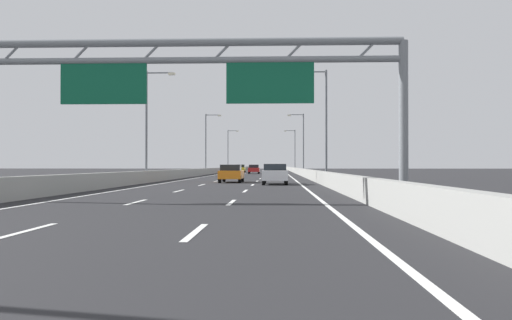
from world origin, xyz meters
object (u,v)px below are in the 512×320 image
object	(u,v)px
streetlamp_left_mid	(149,119)
streetlamp_right_far	(302,140)
yellow_car	(240,168)
streetlamp_left_distant	(229,148)
streetlamp_right_distant	(294,148)
orange_car	(231,173)
white_car	(275,174)
sign_gantry	(187,77)
streetlamp_left_far	(207,140)
streetlamp_right_mid	(323,118)
red_car	(254,169)

from	to	relation	value
streetlamp_left_mid	streetlamp_right_far	distance (m)	41.89
streetlamp_right_far	yellow_car	world-z (taller)	streetlamp_right_far
streetlamp_right_far	yellow_car	distance (m)	21.87
streetlamp_left_distant	streetlamp_right_distant	distance (m)	14.93
orange_car	white_car	bearing A→B (deg)	-50.03
sign_gantry	streetlamp_right_far	bearing A→B (deg)	83.37
streetlamp_left_far	streetlamp_right_distant	distance (m)	41.89
sign_gantry	streetlamp_right_far	xyz separation A→B (m)	(7.47, 64.32, 0.56)
streetlamp_right_mid	streetlamp_left_distant	xyz separation A→B (m)	(-14.93, 78.29, 0.00)
streetlamp_left_distant	red_car	size ratio (longest dim) A/B	2.15
streetlamp_right_far	yellow_car	xyz separation A→B (m)	(-10.91, 18.38, -4.62)
sign_gantry	white_car	distance (m)	19.49
red_car	streetlamp_right_distant	bearing A→B (deg)	77.52
sign_gantry	yellow_car	xyz separation A→B (m)	(-3.44, 82.71, -4.06)
streetlamp_right_distant	orange_car	bearing A→B (deg)	-95.43
streetlamp_left_far	orange_car	bearing A→B (deg)	-80.00
white_car	streetlamp_left_far	bearing A→B (deg)	103.39
streetlamp_left_far	streetlamp_right_distant	xyz separation A→B (m)	(14.93, 39.14, 0.00)
streetlamp_left_mid	streetlamp_right_far	xyz separation A→B (m)	(14.93, 39.14, 0.00)
streetlamp_left_far	streetlamp_left_distant	bearing A→B (deg)	90.00
streetlamp_right_mid	streetlamp_right_distant	distance (m)	78.29
sign_gantry	red_car	bearing A→B (deg)	90.19
streetlamp_right_distant	sign_gantry	bearing A→B (deg)	-94.13
streetlamp_left_distant	red_car	world-z (taller)	streetlamp_left_distant
streetlamp_left_far	orange_car	size ratio (longest dim) A/B	2.06
streetlamp_right_mid	red_car	size ratio (longest dim) A/B	2.15
streetlamp_right_far	red_car	bearing A→B (deg)	150.52
streetlamp_right_mid	white_car	xyz separation A→B (m)	(-4.09, -6.42, -4.63)
streetlamp_right_far	white_car	bearing A→B (deg)	-95.12
streetlamp_right_distant	yellow_car	bearing A→B (deg)	-117.72
streetlamp_left_distant	orange_car	xyz separation A→B (m)	(7.29, -80.46, -4.66)
sign_gantry	streetlamp_left_mid	xyz separation A→B (m)	(-7.46, 25.18, 0.56)
streetlamp_right_far	yellow_car	bearing A→B (deg)	120.69
streetlamp_left_mid	orange_car	world-z (taller)	streetlamp_left_mid
streetlamp_right_mid	orange_car	distance (m)	9.21
streetlamp_left_far	streetlamp_left_distant	distance (m)	39.14
sign_gantry	red_car	world-z (taller)	sign_gantry
streetlamp_right_mid	streetlamp_right_distant	size ratio (longest dim) A/B	1.00
streetlamp_left_mid	yellow_car	xyz separation A→B (m)	(4.02, 57.53, -4.62)
yellow_car	white_car	bearing A→B (deg)	-83.91
streetlamp_right_distant	streetlamp_right_mid	bearing A→B (deg)	-90.00
streetlamp_left_far	streetlamp_right_far	bearing A→B (deg)	0.00
red_car	yellow_car	world-z (taller)	yellow_car
white_car	red_car	bearing A→B (deg)	94.14
streetlamp_right_distant	yellow_car	distance (m)	23.90
orange_car	yellow_car	bearing A→B (deg)	93.13
streetlamp_left_mid	streetlamp_left_distant	distance (m)	78.29
streetlamp_right_far	orange_car	world-z (taller)	streetlamp_right_far
orange_car	white_car	world-z (taller)	white_car
streetlamp_left_distant	white_car	distance (m)	85.52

